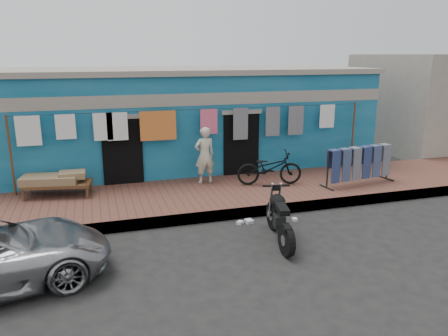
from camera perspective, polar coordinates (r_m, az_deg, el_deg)
The scene contains 14 objects.
ground at distance 9.08m, azimuth 3.75°, elevation -10.12°, with size 80.00×80.00×0.00m, color black.
sidewalk at distance 11.69m, azimuth -1.44°, elevation -3.68°, with size 28.00×3.00×0.25m, color brown.
curb at distance 10.38m, azimuth 0.73°, elevation -6.08°, with size 28.00×0.10×0.25m, color gray.
building at distance 15.13m, azimuth -5.57°, elevation 6.53°, with size 12.20×5.20×3.36m.
neighbor_right at distance 20.36m, azimuth 26.67°, elevation 7.74°, with size 6.00×5.00×3.80m, color #9E9384.
clothesline at distance 12.38m, azimuth -4.79°, elevation 5.39°, with size 10.06×0.06×2.10m.
seated_person at distance 12.27m, azimuth -2.55°, elevation 1.68°, with size 0.58×0.38×1.60m, color beige.
bicycle at distance 12.21m, azimuth 5.98°, elevation 0.48°, with size 0.63×1.80×1.16m, color black.
motorcycle at distance 9.14m, azimuth 7.32°, elevation -6.33°, with size 0.95×1.78×1.09m, color black, non-canonical shape.
charpoy at distance 12.03m, azimuth -20.87°, elevation -2.04°, with size 1.87×1.11×0.59m, color brown, non-canonical shape.
jeans_rack at distance 12.80m, azimuth 17.20°, elevation 0.40°, with size 2.32×0.77×1.09m, color black, non-canonical shape.
litter_a at distance 10.15m, azimuth 2.11°, elevation -7.14°, with size 0.15×0.12×0.07m, color silver.
litter_b at distance 10.45m, azimuth 9.21°, elevation -6.67°, with size 0.14×0.11×0.07m, color silver.
litter_c at distance 10.22m, azimuth 3.30°, elevation -6.97°, with size 0.20×0.16×0.08m, color silver.
Camera 1 is at (-2.97, -7.70, 3.79)m, focal length 35.00 mm.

